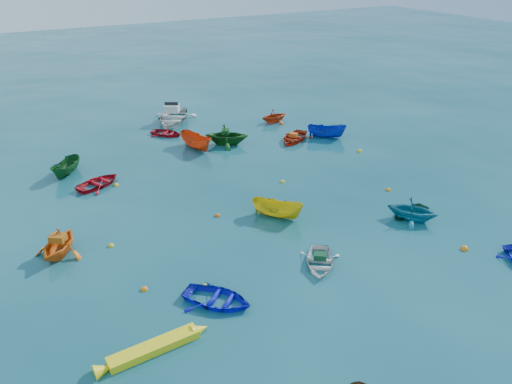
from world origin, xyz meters
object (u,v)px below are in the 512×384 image
dinghy_white_near (320,265)px  motorboat_white (173,122)px  dinghy_blue_sw (217,303)px  kayak_yellow (155,351)px

dinghy_white_near → motorboat_white: (1.42, 23.42, 0.00)m
dinghy_blue_sw → motorboat_white: bearing=34.1°
dinghy_blue_sw → dinghy_white_near: bearing=-37.8°
dinghy_blue_sw → dinghy_white_near: 5.42m
dinghy_blue_sw → kayak_yellow: (-3.24, -1.37, 0.00)m
dinghy_white_near → kayak_yellow: (-8.66, -1.56, 0.00)m
dinghy_blue_sw → motorboat_white: 24.57m
dinghy_blue_sw → dinghy_white_near: size_ratio=1.11×
motorboat_white → dinghy_blue_sw: bearing=-74.2°
kayak_yellow → dinghy_white_near: bearing=-83.4°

